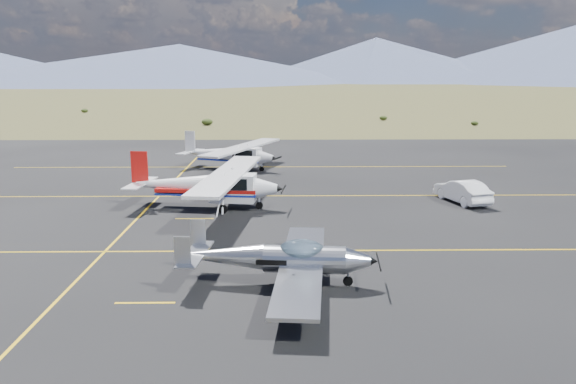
% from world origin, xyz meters
% --- Properties ---
extents(ground, '(1600.00, 1600.00, 0.00)m').
position_xyz_m(ground, '(0.00, 0.00, 0.00)').
color(ground, '#383D1C').
rests_on(ground, ground).
extents(apron, '(72.00, 72.00, 0.02)m').
position_xyz_m(apron, '(0.00, 7.00, 0.00)').
color(apron, black).
rests_on(apron, ground).
extents(aircraft_low_wing, '(6.80, 9.46, 2.05)m').
position_xyz_m(aircraft_low_wing, '(1.56, -1.87, 0.98)').
color(aircraft_low_wing, silver).
rests_on(aircraft_low_wing, apron).
extents(aircraft_cessna, '(7.60, 12.60, 3.18)m').
position_xyz_m(aircraft_cessna, '(-2.60, 9.87, 1.41)').
color(aircraft_cessna, white).
rests_on(aircraft_cessna, apron).
extents(aircraft_plain, '(8.19, 11.27, 2.92)m').
position_xyz_m(aircraft_plain, '(-2.44, 22.80, 1.30)').
color(aircraft_plain, silver).
rests_on(aircraft_plain, apron).
extents(sedan, '(2.49, 4.34, 1.35)m').
position_xyz_m(sedan, '(12.20, 11.06, 0.69)').
color(sedan, white).
rests_on(sedan, apron).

